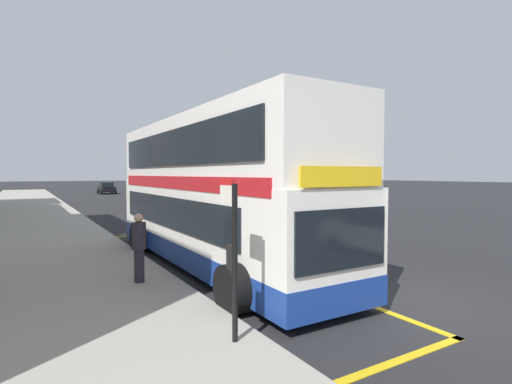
% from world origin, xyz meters
% --- Properties ---
extents(ground_plane, '(260.00, 260.00, 0.00)m').
position_xyz_m(ground_plane, '(0.00, 32.00, 0.00)').
color(ground_plane, black).
extents(pavement_near, '(6.00, 76.00, 0.14)m').
position_xyz_m(pavement_near, '(-7.00, 32.00, 0.07)').
color(pavement_near, gray).
rests_on(pavement_near, ground).
extents(double_decker_bus, '(3.15, 11.35, 4.40)m').
position_xyz_m(double_decker_bus, '(-2.46, 5.41, 2.06)').
color(double_decker_bus, white).
rests_on(double_decker_bus, ground).
extents(bus_bay_markings, '(2.96, 14.05, 0.01)m').
position_xyz_m(bus_bay_markings, '(-2.52, 5.33, 0.01)').
color(bus_bay_markings, gold).
rests_on(bus_bay_markings, ground).
extents(bus_stop_sign, '(0.09, 0.51, 2.54)m').
position_xyz_m(bus_stop_sign, '(-4.51, 0.03, 1.66)').
color(bus_stop_sign, black).
rests_on(bus_stop_sign, pavement_near).
extents(parked_car_white_kerbside, '(2.09, 4.20, 1.62)m').
position_xyz_m(parked_car_white_kerbside, '(4.77, 36.56, 0.80)').
color(parked_car_white_kerbside, silver).
rests_on(parked_car_white_kerbside, ground).
extents(parked_car_black_across, '(2.09, 4.20, 1.62)m').
position_xyz_m(parked_car_black_across, '(2.71, 51.46, 0.80)').
color(parked_car_black_across, black).
rests_on(parked_car_black_across, ground).
extents(pedestrian_further_back, '(0.34, 0.34, 1.67)m').
position_xyz_m(pedestrian_further_back, '(-4.94, 4.10, 1.05)').
color(pedestrian_further_back, '#26262D').
rests_on(pedestrian_further_back, pavement_near).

